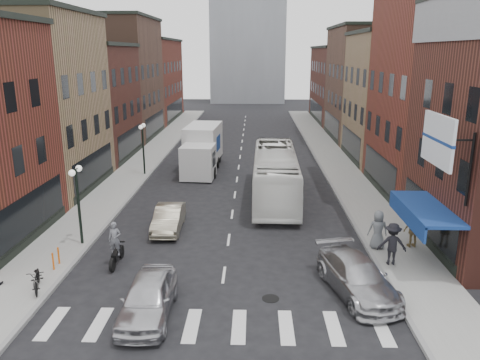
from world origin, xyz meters
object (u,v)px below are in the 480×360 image
streetlamp_far (143,139)px  sedan_left_near (148,297)px  curb_car (357,277)px  ped_right_c (378,230)px  motorcycle_rider (115,245)px  ped_right_a (392,244)px  billboard_sign (440,142)px  box_truck (202,149)px  transit_bus (275,174)px  bike_rack (56,258)px  parked_bicycle (37,278)px  streetlamp_near (77,191)px  sedan_left_far (169,218)px  ped_right_b (414,230)px

streetlamp_far → sedan_left_near: size_ratio=0.92×
curb_car → ped_right_c: size_ratio=2.60×
curb_car → ped_right_c: (1.88, 4.27, 0.39)m
motorcycle_rider → ped_right_c: size_ratio=1.08×
motorcycle_rider → ped_right_a: size_ratio=1.07×
billboard_sign → streetlamp_far: (-15.99, 17.50, -3.22)m
box_truck → transit_bus: (5.71, -7.47, -0.13)m
bike_rack → ped_right_a: 15.22m
sedan_left_near → ped_right_a: size_ratio=2.26×
ped_right_a → streetlamp_far: bearing=-39.7°
parked_bicycle → ped_right_a: 15.37m
streetlamp_near → ped_right_a: (15.00, -1.96, -1.78)m
streetlamp_far → ped_right_c: (14.80, -14.18, -1.79)m
streetlamp_near → ped_right_c: 14.91m
curb_car → ped_right_a: 3.26m
billboard_sign → sedan_left_far: billboard_sign is taller
billboard_sign → ped_right_c: bearing=109.6°
bike_rack → ped_right_a: bearing=2.8°
streetlamp_far → transit_bus: (10.13, -5.63, -1.26)m
streetlamp_far → box_truck: 4.92m
bike_rack → ped_right_a: size_ratio=0.41×
streetlamp_near → ped_right_c: bearing=-0.7°
billboard_sign → ped_right_a: 5.32m
ped_right_a → curb_car: bearing=57.3°
billboard_sign → ped_right_c: billboard_sign is taller
streetlamp_far → ped_right_c: streetlamp_far is taller
parked_bicycle → bike_rack: bearing=71.6°
box_truck → transit_bus: size_ratio=0.71×
streetlamp_far → ped_right_a: size_ratio=2.09×
parked_bicycle → sedan_left_near: bearing=-39.3°
transit_bus → parked_bicycle: size_ratio=6.41×
transit_bus → ped_right_b: (6.49, -8.34, -0.62)m
ped_right_a → ped_right_c: 1.79m
motorcycle_rider → sedan_left_far: motorcycle_rider is taller
streetlamp_far → bike_rack: bearing=-90.7°
sedan_left_near → ped_right_c: bearing=31.0°
bike_rack → ped_right_b: 17.04m
sedan_left_near → ped_right_a: ped_right_a is taller
sedan_left_near → sedan_left_far: 8.75m
parked_bicycle → billboard_sign: bearing=-16.6°
transit_bus → streetlamp_near: bearing=-139.2°
bike_rack → sedan_left_far: sedan_left_far is taller
ped_right_a → bike_rack: bearing=9.9°
box_truck → motorcycle_rider: 18.12m
billboard_sign → curb_car: (-3.07, -0.94, -5.40)m
streetlamp_near → box_truck: (4.42, 15.84, -1.13)m
sedan_left_far → curb_car: 11.18m
streetlamp_near → billboard_sign: bearing=-12.3°
ped_right_b → bike_rack: bearing=-0.6°
transit_bus → curb_car: 13.15m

